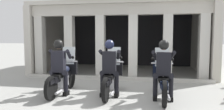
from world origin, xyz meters
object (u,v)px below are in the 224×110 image
motorcycle_left (63,76)px  police_officer_center (110,63)px  police_officer_left (59,62)px  motorcycle_center (111,77)px  motorcycle_right (163,79)px  police_officer_right (163,65)px

motorcycle_left → police_officer_center: size_ratio=1.29×
motorcycle_left → police_officer_left: police_officer_left is taller
motorcycle_left → motorcycle_center: (1.44, 0.08, 0.00)m
motorcycle_left → police_officer_center: (1.44, -0.20, 0.44)m
police_officer_center → motorcycle_right: size_ratio=0.78×
motorcycle_left → motorcycle_center: same height
police_officer_left → motorcycle_left: bearing=86.4°
police_officer_right → police_officer_left: bearing=179.5°
motorcycle_left → police_officer_right: (2.88, -0.31, 0.44)m
motorcycle_center → police_officer_center: bearing=-89.9°
police_officer_center → police_officer_right: size_ratio=1.00×
police_officer_left → motorcycle_center: police_officer_left is taller
police_officer_left → police_officer_center: (1.44, 0.08, 0.00)m
motorcycle_left → motorcycle_right: 2.88m
motorcycle_center → police_officer_right: police_officer_right is taller
motorcycle_right → motorcycle_center: bearing=175.7°
motorcycle_center → motorcycle_right: same height
motorcycle_center → police_officer_center: (-0.00, -0.28, 0.44)m
motorcycle_left → motorcycle_right: bearing=-3.8°
motorcycle_left → police_officer_left: size_ratio=1.29×
motorcycle_center → police_officer_right: (1.44, -0.39, 0.44)m
motorcycle_center → motorcycle_left: bearing=-176.3°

